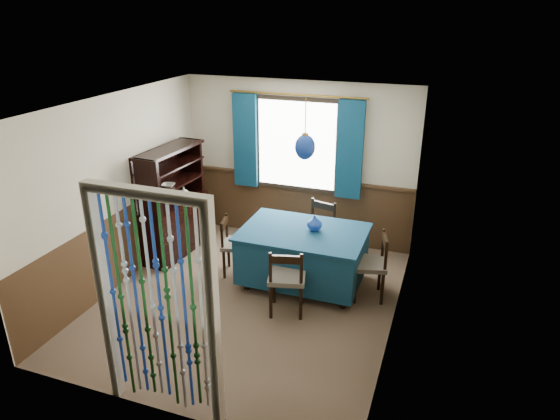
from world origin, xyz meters
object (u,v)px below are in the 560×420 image
at_px(dining_table, 303,253).
at_px(chair_far, 318,231).
at_px(chair_near, 287,279).
at_px(bowl_shelf, 168,185).
at_px(sideboard, 174,217).
at_px(pendant_lamp, 305,147).
at_px(chair_right, 371,264).
at_px(chair_left, 235,244).
at_px(vase_sideboard, 184,191).
at_px(vase_table, 315,223).

relative_size(dining_table, chair_far, 1.82).
bearing_deg(chair_far, dining_table, 104.04).
xyz_separation_m(chair_near, bowl_shelf, (-2.05, 0.81, 0.67)).
relative_size(sideboard, pendant_lamp, 2.15).
height_order(chair_near, chair_right, chair_near).
bearing_deg(chair_left, pendant_lamp, 77.97).
bearing_deg(pendant_lamp, chair_near, -88.21).
bearing_deg(pendant_lamp, vase_sideboard, 166.62).
bearing_deg(dining_table, vase_sideboard, 166.56).
xyz_separation_m(pendant_lamp, vase_table, (0.13, 0.07, -1.03)).
distance_m(vase_table, vase_sideboard, 2.20).
bearing_deg(chair_near, dining_table, 77.45).
height_order(sideboard, vase_table, sideboard).
distance_m(vase_table, bowl_shelf, 2.17).
bearing_deg(vase_sideboard, vase_table, -10.73).
relative_size(chair_near, chair_left, 1.07).
relative_size(dining_table, chair_right, 1.85).
bearing_deg(chair_right, chair_left, 76.13).
xyz_separation_m(sideboard, bowl_shelf, (0.06, -0.17, 0.56)).
distance_m(dining_table, chair_near, 0.72).
bearing_deg(chair_left, chair_far, 113.37).
distance_m(chair_right, pendant_lamp, 1.70).
xyz_separation_m(pendant_lamp, bowl_shelf, (-2.03, 0.09, -0.77)).
bearing_deg(bowl_shelf, dining_table, -2.48).
bearing_deg(bowl_shelf, chair_right, -2.10).
xyz_separation_m(sideboard, pendant_lamp, (2.09, -0.26, 1.33)).
bearing_deg(vase_sideboard, dining_table, -13.38).
bearing_deg(chair_right, pendant_lamp, 74.32).
height_order(sideboard, vase_sideboard, sideboard).
xyz_separation_m(dining_table, chair_far, (0.00, 0.71, 0.02)).
relative_size(sideboard, vase_sideboard, 8.79).
xyz_separation_m(chair_near, pendant_lamp, (-0.02, 0.72, 1.43)).
bearing_deg(chair_near, vase_table, 68.15).
bearing_deg(vase_table, chair_left, -174.14).
relative_size(chair_far, chair_right, 1.02).
height_order(chair_near, chair_left, chair_near).
relative_size(pendant_lamp, vase_sideboard, 4.09).
xyz_separation_m(chair_left, vase_table, (1.10, 0.11, 0.43)).
xyz_separation_m(chair_right, vase_table, (-0.78, 0.09, 0.41)).
bearing_deg(chair_right, bowl_shelf, 73.46).
relative_size(chair_far, chair_left, 1.08).
distance_m(chair_far, sideboard, 2.14).
distance_m(chair_far, vase_table, 0.76).
distance_m(chair_left, sideboard, 1.17).
bearing_deg(vase_table, chair_far, 101.17).
relative_size(chair_near, bowl_shelf, 4.39).
bearing_deg(sideboard, vase_table, -0.42).
bearing_deg(bowl_shelf, vase_sideboard, 90.00).
height_order(chair_left, bowl_shelf, bowl_shelf).
height_order(chair_left, chair_right, chair_right).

